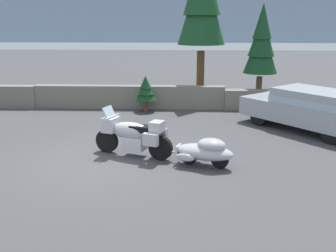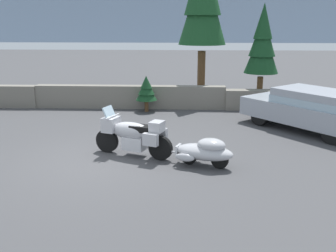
{
  "view_description": "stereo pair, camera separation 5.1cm",
  "coord_description": "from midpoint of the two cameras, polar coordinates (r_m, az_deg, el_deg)",
  "views": [
    {
      "loc": [
        2.28,
        -9.79,
        3.62
      ],
      "look_at": [
        1.87,
        0.45,
        0.85
      ],
      "focal_mm": 41.99,
      "sensor_mm": 36.0,
      "label": 1
    },
    {
      "loc": [
        2.33,
        -9.79,
        3.62
      ],
      "look_at": [
        1.87,
        0.45,
        0.85
      ],
      "focal_mm": 41.99,
      "sensor_mm": 36.0,
      "label": 2
    }
  ],
  "objects": [
    {
      "name": "sedan_at_right_edge",
      "position": [
        13.98,
        19.82,
        2.46
      ],
      "size": [
        4.28,
        4.62,
        1.41
      ],
      "color": "black",
      "rests_on": "ground"
    },
    {
      "name": "pine_tree_secondary",
      "position": [
        17.45,
        13.35,
        11.74
      ],
      "size": [
        1.45,
        1.45,
        4.33
      ],
      "color": "brown",
      "rests_on": "ground"
    },
    {
      "name": "touring_motorcycle",
      "position": [
        10.72,
        -5.3,
        -1.18
      ],
      "size": [
        2.21,
        1.21,
        1.33
      ],
      "color": "black",
      "rests_on": "ground"
    },
    {
      "name": "car_shaped_trailer",
      "position": [
        10.02,
        5.22,
        -3.61
      ],
      "size": [
        2.19,
        1.18,
        0.76
      ],
      "color": "black",
      "rests_on": "ground"
    },
    {
      "name": "distant_ridgeline",
      "position": [
        106.37,
        1.1,
        17.48
      ],
      "size": [
        240.0,
        80.0,
        16.0
      ],
      "primitive_type": "cube",
      "color": "#7F93AD",
      "rests_on": "ground"
    },
    {
      "name": "pine_sapling_near",
      "position": [
        15.96,
        -3.36,
        5.33
      ],
      "size": [
        0.86,
        0.86,
        1.46
      ],
      "color": "brown",
      "rests_on": "ground"
    },
    {
      "name": "stone_guard_wall",
      "position": [
        16.69,
        -5.38,
        4.11
      ],
      "size": [
        24.0,
        0.55,
        0.96
      ],
      "color": "slate",
      "rests_on": "ground"
    },
    {
      "name": "ground_plane",
      "position": [
        10.69,
        -10.36,
        -4.93
      ],
      "size": [
        80.0,
        80.0,
        0.0
      ],
      "primitive_type": "plane",
      "color": "#424244"
    }
  ]
}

